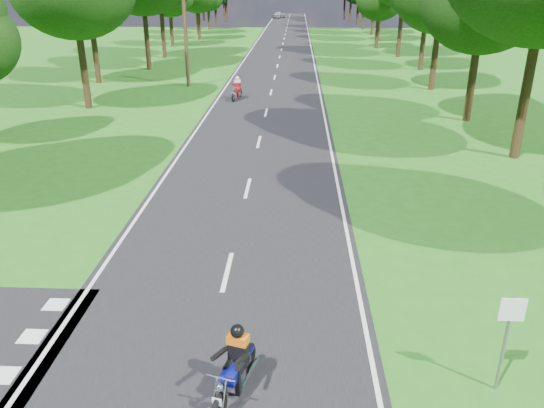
{
  "coord_description": "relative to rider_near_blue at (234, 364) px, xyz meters",
  "views": [
    {
      "loc": [
        1.71,
        -9.91,
        6.98
      ],
      "look_at": [
        1.07,
        4.0,
        1.1
      ],
      "focal_mm": 35.0,
      "sensor_mm": 36.0,
      "label": 1
    }
  ],
  "objects": [
    {
      "name": "rider_far_red",
      "position": [
        -2.75,
        25.95,
        0.02
      ],
      "size": [
        0.89,
        1.8,
        1.43
      ],
      "primitive_type": null,
      "rotation": [
        0.0,
        0.0,
        -0.19
      ],
      "color": "#B81A0E",
      "rests_on": "main_road"
    },
    {
      "name": "rider_near_blue",
      "position": [
        0.0,
        0.0,
        0.0
      ],
      "size": [
        1.0,
        1.77,
        1.4
      ],
      "primitive_type": null,
      "rotation": [
        0.0,
        0.0,
        -0.28
      ],
      "color": "navy",
      "rests_on": "main_road"
    },
    {
      "name": "ground",
      "position": [
        -0.69,
        2.4,
        -0.72
      ],
      "size": [
        160.0,
        160.0,
        0.0
      ],
      "primitive_type": "plane",
      "color": "#216116",
      "rests_on": "ground"
    },
    {
      "name": "road_markings",
      "position": [
        -0.83,
        50.53,
        -0.7
      ],
      "size": [
        7.4,
        140.0,
        0.01
      ],
      "color": "silver",
      "rests_on": "main_road"
    },
    {
      "name": "distant_car",
      "position": [
        -2.81,
        105.34,
        -0.04
      ],
      "size": [
        2.73,
        4.17,
        1.32
      ],
      "primitive_type": "imported",
      "rotation": [
        0.0,
        0.0,
        -0.33
      ],
      "color": "#B7B9BF",
      "rests_on": "main_road"
    },
    {
      "name": "telegraph_pole",
      "position": [
        -6.69,
        30.4,
        3.35
      ],
      "size": [
        1.2,
        0.26,
        8.0
      ],
      "color": "#382616",
      "rests_on": "ground"
    },
    {
      "name": "road_sign",
      "position": [
        4.81,
        0.39,
        0.62
      ],
      "size": [
        0.45,
        0.07,
        2.0
      ],
      "color": "slate",
      "rests_on": "ground"
    },
    {
      "name": "main_road",
      "position": [
        -0.69,
        52.4,
        -0.71
      ],
      "size": [
        7.0,
        140.0,
        0.02
      ],
      "primitive_type": "cube",
      "color": "black",
      "rests_on": "ground"
    }
  ]
}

